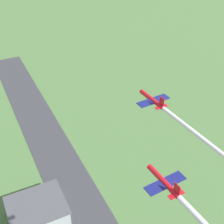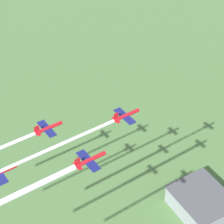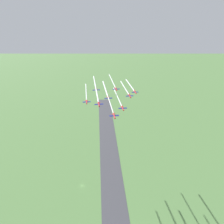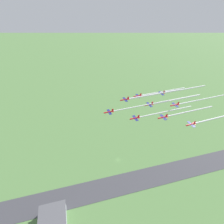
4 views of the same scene
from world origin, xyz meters
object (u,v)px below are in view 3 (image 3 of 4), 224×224
(jet_4, at_px, (108,98))
(jet_7, at_px, (116,89))
(jet_5, at_px, (87,102))
(jet_0, at_px, (114,116))
(jet_8, at_px, (96,90))
(jet_6, at_px, (135,92))
(jet_2, at_px, (99,104))
(jet_3, at_px, (130,96))
(jet_1, at_px, (123,108))

(jet_4, bearing_deg, jet_7, -120.47)
(jet_5, xyz_separation_m, jet_7, (-20.67, 30.62, 4.80))
(jet_5, distance_m, jet_7, 37.26)
(jet_0, xyz_separation_m, jet_7, (-55.32, 6.41, 1.88))
(jet_0, xyz_separation_m, jet_4, (-36.32, -2.85, -0.38))
(jet_8, bearing_deg, jet_6, 180.00)
(jet_2, relative_size, jet_8, 1.00)
(jet_2, distance_m, jet_3, 36.98)
(jet_2, height_order, jet_3, jet_2)
(jet_0, xyz_separation_m, jet_5, (-34.65, -24.21, -2.92))
(jet_0, xyz_separation_m, jet_3, (-37.99, 18.52, 0.73))
(jet_0, distance_m, jet_7, 55.72)
(jet_6, distance_m, jet_8, 43.14)
(jet_6, height_order, jet_7, jet_7)
(jet_0, relative_size, jet_7, 1.00)
(jet_0, relative_size, jet_5, 1.00)
(jet_5, distance_m, jet_8, 21.70)
(jet_6, bearing_deg, jet_7, -0.00)
(jet_3, height_order, jet_7, jet_7)
(jet_4, xyz_separation_m, jet_6, (-20.67, 30.62, -2.50))
(jet_2, xyz_separation_m, jet_8, (-36.32, -2.85, -0.30))
(jet_6, bearing_deg, jet_1, 59.53)
(jet_1, relative_size, jet_4, 1.00)
(jet_2, distance_m, jet_7, 42.27)
(jet_5, xyz_separation_m, jet_8, (-19.00, 9.26, 4.92))
(jet_1, bearing_deg, jet_4, -59.53)
(jet_3, distance_m, jet_8, 36.97)
(jet_0, distance_m, jet_3, 42.27)
(jet_1, distance_m, jet_6, 42.27)
(jet_6, relative_size, jet_8, 1.00)
(jet_0, distance_m, jet_1, 21.37)
(jet_0, relative_size, jet_2, 1.00)
(jet_3, relative_size, jet_5, 1.00)
(jet_3, xyz_separation_m, jet_7, (-17.32, -12.11, 1.15))
(jet_7, relative_size, jet_8, 1.00)
(jet_1, bearing_deg, jet_3, -120.47)
(jet_0, height_order, jet_2, jet_2)
(jet_0, height_order, jet_7, jet_7)
(jet_0, height_order, jet_6, jet_0)
(jet_7, bearing_deg, jet_6, 180.00)
(jet_2, bearing_deg, jet_0, 120.47)
(jet_0, distance_m, jet_2, 21.26)
(jet_8, bearing_deg, jet_7, -180.00)
(jet_3, distance_m, jet_6, 21.44)
(jet_1, height_order, jet_7, jet_7)
(jet_2, height_order, jet_8, jet_2)
(jet_2, bearing_deg, jet_8, -90.00)
(jet_6, bearing_deg, jet_8, -0.00)
(jet_6, bearing_deg, jet_4, 29.54)
(jet_2, relative_size, jet_7, 1.00)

